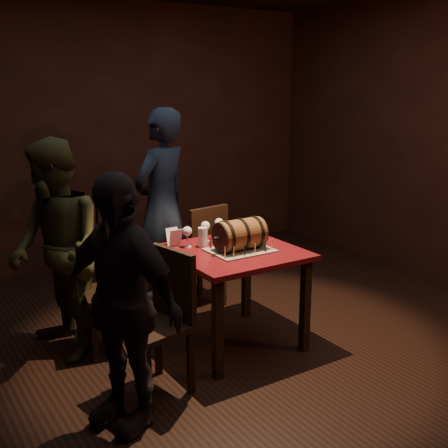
# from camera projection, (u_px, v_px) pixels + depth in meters

# --- Properties ---
(room_shell) EXTENTS (5.04, 5.04, 2.80)m
(room_shell) POSITION_uv_depth(u_px,v_px,m) (239.00, 162.00, 3.98)
(room_shell) COLOR black
(room_shell) RESTS_ON ground
(pub_table) EXTENTS (0.90, 0.90, 0.75)m
(pub_table) POSITION_uv_depth(u_px,v_px,m) (234.00, 264.00, 4.17)
(pub_table) COLOR #530D15
(pub_table) RESTS_ON ground
(cake_board) EXTENTS (0.45, 0.35, 0.01)m
(cake_board) POSITION_uv_depth(u_px,v_px,m) (240.00, 250.00, 4.11)
(cake_board) COLOR gray
(cake_board) RESTS_ON pub_table
(barrel_cake) EXTENTS (0.41, 0.24, 0.24)m
(barrel_cake) POSITION_uv_depth(u_px,v_px,m) (240.00, 235.00, 4.08)
(barrel_cake) COLOR brown
(barrel_cake) RESTS_ON cake_board
(birthday_candles) EXTENTS (0.40, 0.30, 0.09)m
(birthday_candles) POSITION_uv_depth(u_px,v_px,m) (240.00, 244.00, 4.10)
(birthday_candles) COLOR #E8DC8A
(birthday_candles) RESTS_ON cake_board
(wine_glass_left) EXTENTS (0.07, 0.07, 0.16)m
(wine_glass_left) POSITION_uv_depth(u_px,v_px,m) (187.00, 232.00, 4.18)
(wine_glass_left) COLOR silver
(wine_glass_left) RESTS_ON pub_table
(wine_glass_mid) EXTENTS (0.07, 0.07, 0.16)m
(wine_glass_mid) POSITION_uv_depth(u_px,v_px,m) (205.00, 227.00, 4.33)
(wine_glass_mid) COLOR silver
(wine_glass_mid) RESTS_ON pub_table
(wine_glass_right) EXTENTS (0.07, 0.07, 0.16)m
(wine_glass_right) POSITION_uv_depth(u_px,v_px,m) (219.00, 224.00, 4.43)
(wine_glass_right) COLOR silver
(wine_glass_right) RESTS_ON pub_table
(pint_of_ale) EXTENTS (0.07, 0.07, 0.15)m
(pint_of_ale) POSITION_uv_depth(u_px,v_px,m) (203.00, 238.00, 4.20)
(pint_of_ale) COLOR silver
(pint_of_ale) RESTS_ON pub_table
(menu_card) EXTENTS (0.10, 0.05, 0.13)m
(menu_card) POSITION_uv_depth(u_px,v_px,m) (174.00, 237.00, 4.23)
(menu_card) COLOR white
(menu_card) RESTS_ON pub_table
(chair_back) EXTENTS (0.45, 0.45, 0.93)m
(chair_back) POSITION_uv_depth(u_px,v_px,m) (202.00, 251.00, 4.90)
(chair_back) COLOR black
(chair_back) RESTS_ON ground
(chair_left_rear) EXTENTS (0.47, 0.47, 0.93)m
(chair_left_rear) POSITION_uv_depth(u_px,v_px,m) (123.00, 282.00, 4.13)
(chair_left_rear) COLOR black
(chair_left_rear) RESTS_ON ground
(chair_left_front) EXTENTS (0.47, 0.47, 0.93)m
(chair_left_front) POSITION_uv_depth(u_px,v_px,m) (162.00, 314.00, 3.57)
(chair_left_front) COLOR black
(chair_left_front) RESTS_ON ground
(person_back) EXTENTS (0.75, 0.64, 1.74)m
(person_back) POSITION_uv_depth(u_px,v_px,m) (162.00, 204.00, 5.12)
(person_back) COLOR #1B2336
(person_back) RESTS_ON ground
(person_left_rear) EXTENTS (0.66, 0.81, 1.59)m
(person_left_rear) POSITION_uv_depth(u_px,v_px,m) (56.00, 250.00, 3.97)
(person_left_rear) COLOR #404020
(person_left_rear) RESTS_ON ground
(person_left_front) EXTENTS (0.67, 0.95, 1.50)m
(person_left_front) POSITION_uv_depth(u_px,v_px,m) (119.00, 303.00, 3.14)
(person_left_front) COLOR black
(person_left_front) RESTS_ON ground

